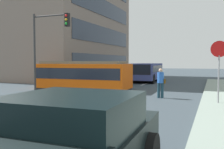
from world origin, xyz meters
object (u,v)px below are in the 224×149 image
(streetcar_tram, at_px, (83,75))
(parked_sedan_mid, at_px, (79,77))
(stop_sign, at_px, (219,59))
(traffic_light_mast, at_px, (47,37))
(parked_sedan_far, at_px, (105,74))
(pedestrian_crossing, at_px, (161,81))
(city_bus, at_px, (145,71))

(streetcar_tram, bearing_deg, parked_sedan_mid, 123.63)
(stop_sign, relative_size, traffic_light_mast, 0.55)
(streetcar_tram, bearing_deg, traffic_light_mast, -123.54)
(parked_sedan_mid, xyz_separation_m, traffic_light_mast, (1.17, -6.18, 3.06))
(traffic_light_mast, bearing_deg, parked_sedan_far, 95.47)
(streetcar_tram, height_order, pedestrian_crossing, streetcar_tram)
(stop_sign, bearing_deg, city_bus, 119.01)
(streetcar_tram, relative_size, parked_sedan_far, 1.49)
(stop_sign, bearing_deg, parked_sedan_far, 131.42)
(stop_sign, bearing_deg, pedestrian_crossing, 154.39)
(stop_sign, xyz_separation_m, traffic_light_mast, (-10.47, 1.17, 1.48))
(streetcar_tram, xyz_separation_m, parked_sedan_mid, (-2.64, 3.96, -0.46))
(streetcar_tram, bearing_deg, pedestrian_crossing, -18.05)
(pedestrian_crossing, distance_m, stop_sign, 3.53)
(city_bus, distance_m, pedestrian_crossing, 11.06)
(parked_sedan_mid, height_order, parked_sedan_far, same)
(traffic_light_mast, bearing_deg, pedestrian_crossing, 1.92)
(city_bus, xyz_separation_m, traffic_light_mast, (-3.88, -10.70, 2.62))
(parked_sedan_mid, relative_size, parked_sedan_far, 0.88)
(pedestrian_crossing, relative_size, parked_sedan_mid, 0.41)
(city_bus, bearing_deg, pedestrian_crossing, -70.93)
(parked_sedan_mid, bearing_deg, parked_sedan_far, 89.81)
(city_bus, relative_size, traffic_light_mast, 1.00)
(streetcar_tram, xyz_separation_m, stop_sign, (9.00, -3.39, 1.11))
(city_bus, height_order, traffic_light_mast, traffic_light_mast)
(parked_sedan_mid, height_order, stop_sign, stop_sign)
(pedestrian_crossing, height_order, parked_sedan_mid, pedestrian_crossing)
(city_bus, height_order, stop_sign, stop_sign)
(pedestrian_crossing, bearing_deg, stop_sign, -25.61)
(parked_sedan_mid, relative_size, stop_sign, 1.40)
(parked_sedan_far, xyz_separation_m, stop_sign, (11.61, -13.17, 1.57))
(parked_sedan_mid, bearing_deg, city_bus, 41.88)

